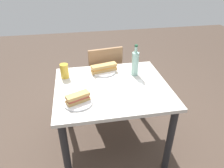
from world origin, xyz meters
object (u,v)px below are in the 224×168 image
Objects in this scene: water_bottle at (135,63)px; beer_glass at (64,71)px; knife_far at (74,98)px; dining_table at (112,97)px; baguette_sandwich_far at (78,98)px; plate_near at (104,72)px; knife_near at (101,69)px; plate_far at (78,102)px; baguette_sandwich_near at (104,68)px; chair_far at (104,75)px.

beer_glass is (-0.66, 0.06, -0.05)m from water_bottle.
knife_far is 0.68m from water_bottle.
dining_table is 0.40m from baguette_sandwich_far.
knife_near reaches higher than plate_near.
knife_far is (-0.03, 0.04, 0.01)m from plate_far.
baguette_sandwich_near is 0.53m from knife_far.
knife_near is at bearing 115.13° from baguette_sandwich_near.
plate_near is 0.04m from baguette_sandwich_near.
baguette_sandwich_near is at bearing -96.74° from chair_far.
baguette_sandwich_near is 0.31m from water_bottle.
chair_far reaches higher than dining_table.
beer_glass is at bearing 103.56° from plate_far.
dining_table is at bearing -29.60° from beer_glass.
knife_far is (-0.30, -0.43, 0.01)m from plate_near.
chair_far is 3.83× the size of plate_near.
plate_near is (-0.04, -0.36, 0.23)m from chair_far.
chair_far is 4.80× the size of knife_near.
knife_far is (-0.34, -0.79, 0.24)m from chair_far.
plate_far is at bearing -76.44° from beer_glass.
baguette_sandwich_near reaches higher than plate_near.
beer_glass is (-0.10, 0.43, 0.02)m from baguette_sandwich_far.
dining_table is 0.38m from plate_far.
plate_far is at bearing -110.80° from chair_far.
knife_near is 0.55m from knife_far.
water_bottle is at bearing 33.62° from baguette_sandwich_far.
plate_near is 0.54m from plate_far.
baguette_sandwich_near reaches higher than plate_far.
baguette_sandwich_far is (-0.27, -0.47, 0.00)m from baguette_sandwich_near.
plate_near is 0.05m from knife_near.
chair_far reaches higher than knife_far.
baguette_sandwich_near is 1.35× the size of baguette_sandwich_far.
baguette_sandwich_near is 0.54m from baguette_sandwich_far.
knife_near is at bearing 115.13° from plate_near.
water_bottle is (0.58, 0.33, 0.10)m from knife_far.
chair_far is at bearing 43.32° from beer_glass.
knife_near is at bearing 13.79° from beer_glass.
beer_glass reaches higher than baguette_sandwich_near.
chair_far is 0.91m from plate_far.
water_bottle is at bearing -20.04° from plate_near.
beer_glass is at bearing 103.56° from baguette_sandwich_far.
water_bottle is (0.55, 0.37, 0.07)m from baguette_sandwich_far.
beer_glass is at bearing -174.23° from baguette_sandwich_near.
plate_far is at bearing -54.28° from knife_far.
knife_near is 0.37m from beer_glass.
chair_far reaches higher than baguette_sandwich_far.
knife_near is 0.93× the size of baguette_sandwich_far.
baguette_sandwich_far is 0.06m from knife_far.
baguette_sandwich_near reaches higher than knife_far.
dining_table is 4.39× the size of plate_near.
plate_near is 1.16× the size of baguette_sandwich_far.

